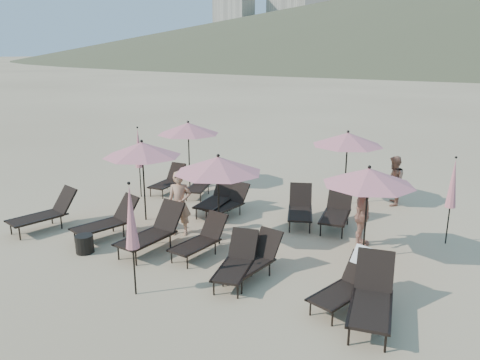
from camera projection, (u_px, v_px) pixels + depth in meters
The scene contains 29 objects.
ground at pixel (194, 266), 10.59m from camera, with size 800.00×800.00×0.00m, color #D6BA8C.
hotel_skyline at pixel (304, 18), 278.18m from camera, with size 109.00×82.00×55.00m.
lounger_0 at pixel (46, 212), 12.72m from camera, with size 1.17×1.93×1.04m.
lounger_1 at pixel (108, 220), 12.16m from camera, with size 1.19×1.87×1.00m.
lounger_2 at pixel (153, 231), 11.34m from camera, with size 0.92×1.92×1.06m.
lounger_3 at pixel (201, 239), 11.07m from camera, with size 0.86×1.65×0.90m.
lounger_4 at pixel (254, 259), 9.99m from camera, with size 0.89×1.66×0.91m.
lounger_5 at pixel (372, 296), 8.32m from camera, with size 0.96×1.94×1.07m.
lounger_6 at pixel (169, 180), 16.11m from camera, with size 0.63×1.57×0.90m.
lounger_7 at pixel (200, 184), 15.74m from camera, with size 0.94×1.61×0.87m.
lounger_8 at pixel (229, 202), 13.78m from camera, with size 0.87×1.62×0.88m.
lounger_9 at pixel (218, 197), 14.06m from camera, with size 0.74×1.79×1.02m.
lounger_10 at pixel (300, 207), 13.18m from camera, with size 1.17×1.82×0.98m.
lounger_11 at pixel (337, 210), 12.88m from camera, with size 0.90×1.86×1.03m.
lounger_12 at pixel (237, 261), 9.86m from camera, with size 0.88×1.68×0.92m.
lounger_13 at pixel (348, 282), 8.88m from camera, with size 1.07×1.70×1.00m.
umbrella_open_0 at pixel (142, 149), 12.98m from camera, with size 2.18×2.18×2.35m.
umbrella_open_1 at pixel (218, 165), 11.29m from camera, with size 2.17×2.17×2.33m.
umbrella_open_2 at pixel (369, 177), 10.48m from camera, with size 2.10×2.10×2.26m.
umbrella_open_3 at pixel (188, 128), 16.40m from camera, with size 2.20×2.20×2.37m.
umbrella_open_4 at pixel (348, 139), 14.40m from camera, with size 2.20×2.20×2.37m.
umbrella_closed_0 at pixel (131, 217), 8.96m from camera, with size 0.27×0.27×2.35m.
umbrella_closed_1 at pixel (453, 184), 11.45m from camera, with size 0.27×0.27×2.27m.
umbrella_closed_2 at pixel (138, 148), 15.26m from camera, with size 0.28×0.28×2.37m.
side_table_0 at pixel (85, 244), 11.27m from camera, with size 0.43×0.43×0.44m, color black.
side_table_1 at pixel (244, 255), 10.68m from camera, with size 0.38×0.38×0.43m, color black.
beachgoer_a at pixel (180, 204), 12.24m from camera, with size 0.62×0.41×1.71m, color tan.
beachgoer_b at pixel (394, 181), 14.65m from camera, with size 0.77×0.60×1.58m, color #AF745A.
beachgoer_c at pixel (362, 215), 11.52m from camera, with size 0.94×0.39×1.61m, color tan.
Camera 1 is at (5.33, -8.17, 4.70)m, focal length 35.00 mm.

